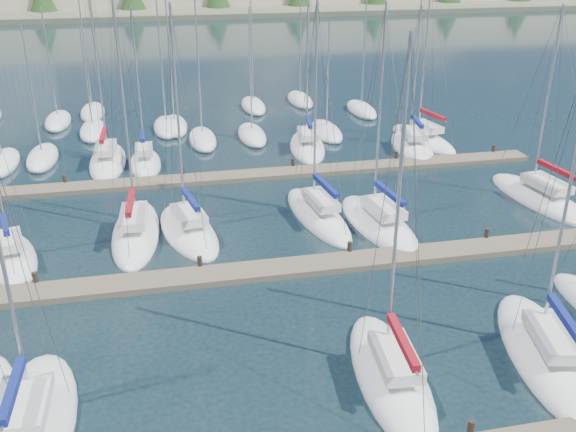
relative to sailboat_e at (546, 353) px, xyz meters
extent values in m
plane|color=#182930|center=(-9.26, 53.41, -0.18)|extent=(400.00, 400.00, 0.00)
cube|color=#6B5E4C|center=(-9.26, 9.41, -0.03)|extent=(44.00, 1.80, 0.35)
cylinder|color=#2D261C|center=(-21.26, 10.31, 0.12)|extent=(0.26, 0.26, 1.10)
cylinder|color=#2D261C|center=(-13.26, 10.31, 0.12)|extent=(0.26, 0.26, 1.10)
cylinder|color=#2D261C|center=(-5.26, 10.31, 0.12)|extent=(0.26, 0.26, 1.10)
cylinder|color=#2D261C|center=(2.74, 10.31, 0.12)|extent=(0.26, 0.26, 1.10)
cube|color=#6B5E4C|center=(-9.26, 23.41, -0.03)|extent=(44.00, 1.80, 0.35)
cylinder|color=#2D261C|center=(-21.26, 24.31, 0.12)|extent=(0.26, 0.26, 1.10)
cylinder|color=#2D261C|center=(-13.26, 24.31, 0.12)|extent=(0.26, 0.26, 1.10)
cylinder|color=#2D261C|center=(-5.26, 24.31, 0.12)|extent=(0.26, 0.26, 1.10)
cylinder|color=#2D261C|center=(2.74, 24.31, 0.12)|extent=(0.26, 0.26, 1.10)
cylinder|color=#2D261C|center=(10.74, 24.31, 0.12)|extent=(0.26, 0.26, 1.10)
ellipsoid|color=white|center=(0.01, 0.03, -0.13)|extent=(5.02, 9.74, 1.60)
cube|color=silver|center=(-0.10, -0.42, 1.17)|extent=(2.34, 3.54, 0.50)
cylinder|color=#9EA0A5|center=(0.18, 0.76, 7.29)|extent=(0.14, 0.14, 12.74)
cylinder|color=#9EA0A5|center=(-0.27, -1.15, 2.22)|extent=(0.98, 3.83, 0.10)
cube|color=navy|center=(-0.27, -1.15, 2.34)|extent=(1.10, 3.57, 0.30)
ellipsoid|color=white|center=(-15.86, 27.62, -0.13)|extent=(2.30, 6.31, 1.60)
cube|color=silver|center=(-15.86, 27.31, 1.17)|extent=(1.26, 2.21, 0.50)
cylinder|color=#9EA0A5|center=(-15.86, 28.13, 6.08)|extent=(0.14, 0.14, 10.31)
cylinder|color=#9EA0A5|center=(-15.86, 26.80, 2.22)|extent=(0.10, 2.65, 0.10)
cube|color=navy|center=(-15.86, 26.80, 2.34)|extent=(0.30, 2.44, 0.30)
ellipsoid|color=white|center=(5.25, 27.39, -0.13)|extent=(4.30, 8.73, 1.60)
cube|color=silver|center=(5.18, 26.98, 1.17)|extent=(2.09, 3.16, 0.50)
cylinder|color=#9EA0A5|center=(5.36, 28.05, 6.06)|extent=(0.14, 0.14, 10.28)
cylinder|color=#9EA0A5|center=(5.07, 26.32, 2.22)|extent=(0.69, 3.48, 0.10)
cube|color=navy|center=(5.07, 26.32, 2.34)|extent=(0.84, 3.23, 0.30)
ellipsoid|color=white|center=(-5.65, 15.61, -0.13)|extent=(3.42, 9.28, 1.60)
cube|color=silver|center=(-5.60, 15.16, 1.17)|extent=(1.69, 3.30, 0.50)
cylinder|color=#9EA0A5|center=(-5.73, 16.33, 6.86)|extent=(0.14, 0.14, 11.87)
cylinder|color=#9EA0A5|center=(-5.52, 14.43, 2.22)|extent=(0.51, 3.80, 0.10)
cube|color=navy|center=(-5.52, 14.43, 2.34)|extent=(0.67, 3.52, 0.30)
ellipsoid|color=white|center=(6.87, 29.00, -0.13)|extent=(4.03, 8.98, 1.60)
cube|color=black|center=(6.87, 29.00, -0.13)|extent=(2.03, 4.33, 0.12)
cube|color=silver|center=(6.95, 28.58, 1.17)|extent=(1.91, 3.23, 0.50)
cylinder|color=#9EA0A5|center=(6.75, 29.69, 7.06)|extent=(0.14, 0.14, 12.29)
cylinder|color=#9EA0A5|center=(7.07, 27.89, 2.22)|extent=(0.74, 3.60, 0.10)
cube|color=maroon|center=(7.07, 27.89, 2.34)|extent=(0.89, 3.35, 0.30)
ellipsoid|color=white|center=(-2.42, 13.66, -0.13)|extent=(3.81, 9.16, 1.60)
cube|color=black|center=(-2.42, 13.66, -0.13)|extent=(1.94, 4.41, 0.12)
cube|color=silver|center=(-2.37, 13.22, 1.17)|extent=(1.91, 3.26, 0.50)
cylinder|color=#9EA0A5|center=(-2.49, 14.37, 6.69)|extent=(0.14, 0.14, 11.55)
cylinder|color=#9EA0A5|center=(-2.30, 12.51, 2.22)|extent=(0.48, 3.73, 0.10)
cube|color=navy|center=(-2.30, 12.51, 2.34)|extent=(0.65, 3.45, 0.30)
ellipsoid|color=white|center=(-18.63, 28.68, -0.13)|extent=(2.83, 8.78, 1.60)
cube|color=black|center=(-18.63, 28.68, -0.13)|extent=(1.46, 4.22, 0.12)
cube|color=silver|center=(-18.64, 28.25, 1.17)|extent=(1.52, 3.08, 0.50)
cylinder|color=#9EA0A5|center=(-18.62, 29.38, 7.78)|extent=(0.14, 0.14, 13.73)
cylinder|color=#9EA0A5|center=(-18.66, 27.55, 2.22)|extent=(0.18, 3.67, 0.10)
cube|color=maroon|center=(-18.66, 27.55, 2.34)|extent=(0.37, 3.38, 0.30)
ellipsoid|color=white|center=(-13.54, 15.01, -0.13)|extent=(4.23, 8.38, 1.60)
cube|color=maroon|center=(-13.54, 15.01, -0.13)|extent=(2.14, 4.05, 0.12)
cube|color=silver|center=(-13.46, 14.62, 1.17)|extent=(2.03, 3.04, 0.50)
cylinder|color=#9EA0A5|center=(-13.66, 15.64, 6.73)|extent=(0.14, 0.14, 11.63)
cylinder|color=#9EA0A5|center=(-13.34, 13.99, 2.22)|extent=(0.72, 3.32, 0.10)
cube|color=navy|center=(-13.34, 13.99, 2.34)|extent=(0.87, 3.09, 0.30)
ellipsoid|color=white|center=(-3.05, 29.04, -0.13)|extent=(3.98, 8.55, 1.60)
cube|color=maroon|center=(-3.05, 29.04, -0.13)|extent=(2.02, 4.12, 0.12)
cube|color=silver|center=(-3.11, 28.63, 1.17)|extent=(1.94, 3.08, 0.50)
cylinder|color=#9EA0A5|center=(-2.94, 29.69, 6.96)|extent=(0.14, 0.14, 12.08)
cylinder|color=#9EA0A5|center=(-3.21, 27.98, 2.22)|extent=(0.63, 3.43, 0.10)
cube|color=navy|center=(-3.21, 27.98, 2.34)|extent=(0.79, 3.19, 0.30)
ellipsoid|color=white|center=(9.12, 15.23, -0.13)|extent=(3.91, 9.63, 1.60)
cube|color=silver|center=(9.17, 14.76, 1.17)|extent=(1.94, 3.43, 0.50)
cylinder|color=#9EA0A5|center=(9.03, 15.97, 6.45)|extent=(0.14, 0.14, 11.07)
cylinder|color=#9EA0A5|center=(9.25, 14.02, 2.22)|extent=(0.53, 3.92, 0.10)
cube|color=maroon|center=(9.25, 14.02, 2.34)|extent=(0.69, 3.63, 0.30)
ellipsoid|color=white|center=(-22.95, 13.49, -0.13)|extent=(4.01, 6.98, 1.60)
cube|color=black|center=(-22.95, 13.49, -0.13)|extent=(2.02, 3.37, 0.12)
cube|color=silver|center=(-22.88, 13.17, 1.17)|extent=(1.89, 2.56, 0.50)
cylinder|color=#9EA0A5|center=(-22.75, 12.66, 2.22)|extent=(0.76, 2.70, 0.10)
cube|color=navy|center=(-22.75, 12.66, 2.34)|extent=(0.90, 2.54, 0.30)
ellipsoid|color=white|center=(-6.75, 0.03, -0.13)|extent=(3.39, 8.69, 1.60)
cube|color=maroon|center=(-6.75, 0.03, -0.13)|extent=(1.73, 4.18, 0.12)
cube|color=silver|center=(-6.79, -0.39, 1.17)|extent=(1.71, 3.09, 0.50)
cylinder|color=#9EA0A5|center=(-6.69, 0.71, 6.92)|extent=(0.14, 0.14, 12.00)
cylinder|color=#9EA0A5|center=(-6.85, -1.07, 2.22)|extent=(0.41, 3.56, 0.10)
cube|color=maroon|center=(-6.85, -1.07, 2.34)|extent=(0.59, 3.29, 0.30)
ellipsoid|color=white|center=(-16.52, 15.47, -0.13)|extent=(3.17, 9.47, 1.60)
cube|color=silver|center=(-16.55, 15.00, 1.17)|extent=(1.64, 3.35, 0.50)
cylinder|color=#9EA0A5|center=(-16.48, 16.22, 7.54)|extent=(0.14, 0.14, 13.23)
cylinder|color=#9EA0A5|center=(-16.59, 14.26, 2.22)|extent=(0.32, 3.92, 0.10)
cube|color=maroon|center=(-16.59, 14.26, 2.34)|extent=(0.50, 3.62, 0.30)
ellipsoid|color=white|center=(-20.12, 0.12, -0.13)|extent=(3.27, 8.37, 1.60)
cube|color=silver|center=(-20.12, -0.30, 1.17)|extent=(1.77, 2.94, 0.50)
cylinder|color=#9EA0A5|center=(-20.14, -0.96, 2.22)|extent=(0.17, 3.49, 0.10)
cube|color=navy|center=(-20.14, -0.96, 2.34)|extent=(0.36, 3.21, 0.30)
cylinder|color=#9EA0A5|center=(-13.21, 36.85, 5.79)|extent=(0.12, 0.12, 10.14)
ellipsoid|color=white|center=(-13.21, 36.85, 0.07)|extent=(2.20, 6.40, 1.40)
cylinder|color=#9EA0A5|center=(-13.95, 36.65, 5.96)|extent=(0.12, 0.12, 10.49)
ellipsoid|color=white|center=(-13.95, 36.65, 0.07)|extent=(2.20, 6.40, 1.40)
cylinder|color=#9EA0A5|center=(-0.19, 43.94, 5.75)|extent=(0.12, 0.12, 10.06)
ellipsoid|color=white|center=(-0.19, 43.94, 0.07)|extent=(2.20, 6.40, 1.40)
cylinder|color=#9EA0A5|center=(-23.49, 40.74, 5.42)|extent=(0.12, 0.12, 9.39)
ellipsoid|color=white|center=(-23.49, 40.74, 0.07)|extent=(2.20, 6.40, 1.40)
ellipsoid|color=white|center=(-26.23, 29.59, 0.07)|extent=(2.20, 6.40, 1.40)
cylinder|color=#9EA0A5|center=(-23.49, 30.23, 5.37)|extent=(0.12, 0.12, 9.30)
ellipsoid|color=white|center=(-23.49, 30.23, 0.07)|extent=(2.20, 6.40, 1.40)
cylinder|color=#9EA0A5|center=(4.71, 38.81, 6.56)|extent=(0.12, 0.12, 11.68)
ellipsoid|color=white|center=(4.71, 38.81, 0.07)|extent=(2.20, 6.40, 1.40)
cylinder|color=#9EA0A5|center=(-6.96, 32.72, 5.60)|extent=(0.12, 0.12, 9.76)
ellipsoid|color=white|center=(-6.96, 32.72, 0.07)|extent=(2.20, 6.40, 1.40)
cylinder|color=#9EA0A5|center=(-20.60, 43.32, 6.69)|extent=(0.12, 0.12, 11.95)
ellipsoid|color=white|center=(-20.60, 43.32, 0.07)|extent=(2.20, 6.40, 1.40)
cylinder|color=#9EA0A5|center=(-0.50, 32.47, 4.95)|extent=(0.12, 0.12, 8.46)
ellipsoid|color=white|center=(-0.50, 32.47, 0.07)|extent=(2.20, 6.40, 1.40)
cylinder|color=#9EA0A5|center=(-20.18, 36.87, 4.78)|extent=(0.12, 0.12, 8.12)
ellipsoid|color=white|center=(-20.18, 36.87, 0.07)|extent=(2.20, 6.40, 1.40)
cylinder|color=#9EA0A5|center=(-5.26, 42.49, 5.72)|extent=(0.12, 0.12, 10.00)
ellipsoid|color=white|center=(-5.26, 42.49, 0.07)|extent=(2.20, 6.40, 1.40)
cylinder|color=#9EA0A5|center=(-11.15, 32.37, 5.99)|extent=(0.12, 0.12, 10.54)
ellipsoid|color=white|center=(-11.15, 32.37, 0.07)|extent=(2.20, 6.40, 1.40)
cube|color=#666B51|center=(-9.26, 143.41, 0.32)|extent=(400.00, 60.00, 1.00)
camera|label=1|loc=(-14.92, -19.01, 15.82)|focal=40.00mm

